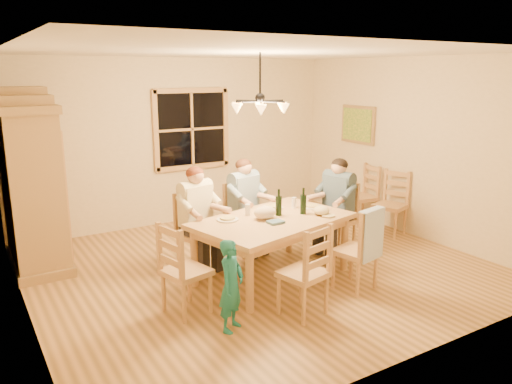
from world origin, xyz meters
TOP-DOWN VIEW (x-y plane):
  - floor at (0.00, 0.00)m, footprint 5.50×5.50m
  - ceiling at (0.00, 0.00)m, footprint 5.50×5.00m
  - wall_back at (0.00, 2.50)m, footprint 5.50×0.02m
  - wall_left at (-2.75, 0.00)m, footprint 0.02×5.00m
  - wall_right at (2.75, 0.00)m, footprint 0.02×5.00m
  - window at (0.20, 2.47)m, footprint 1.30×0.06m
  - painting at (2.71, 1.20)m, footprint 0.06×0.78m
  - chandelier at (-0.00, 0.00)m, footprint 0.77×0.68m
  - armoire at (-2.42, 1.60)m, footprint 0.66×1.40m
  - dining_table at (-0.04, -0.36)m, footprint 2.08×1.53m
  - chair_far_left at (-0.70, 0.39)m, footprint 0.52×0.51m
  - chair_far_right at (0.11, 0.58)m, footprint 0.52×0.51m
  - chair_near_left at (-0.30, -1.32)m, footprint 0.52×0.51m
  - chair_near_right at (0.61, -1.11)m, footprint 0.52×0.51m
  - chair_end_left at (-1.31, -0.65)m, footprint 0.51×0.52m
  - chair_end_right at (1.22, -0.07)m, footprint 0.51×0.52m
  - adult_woman at (-0.70, 0.39)m, footprint 0.46×0.49m
  - adult_plaid_man at (0.11, 0.58)m, footprint 0.46×0.49m
  - adult_slate_man at (1.22, -0.07)m, footprint 0.49×0.46m
  - towel at (0.65, -1.30)m, footprint 0.39×0.18m
  - wine_bottle_a at (0.09, -0.29)m, footprint 0.08×0.08m
  - wine_bottle_b at (0.39, -0.39)m, footprint 0.08×0.08m
  - plate_woman at (-0.54, -0.15)m, footprint 0.26×0.26m
  - plate_plaid at (0.22, 0.02)m, footprint 0.26×0.26m
  - plate_slate at (0.66, -0.22)m, footprint 0.26×0.26m
  - wine_glass_a at (-0.23, -0.09)m, footprint 0.06×0.06m
  - wine_glass_b at (0.46, -0.10)m, footprint 0.06×0.06m
  - cap at (0.55, -0.54)m, footprint 0.20×0.20m
  - napkin at (-0.12, -0.55)m, footprint 0.21×0.18m
  - cloth_bundle at (-0.13, -0.33)m, footprint 0.28×0.22m
  - child at (-1.08, -1.22)m, footprint 0.40×0.38m
  - chair_spare_front at (2.45, 0.11)m, footprint 0.54×0.55m
  - chair_spare_back at (2.45, 0.75)m, footprint 0.48×0.49m

SIDE VIEW (x-z plane):
  - floor at x=0.00m, z-range 0.00..0.00m
  - chair_far_left at x=-0.70m, z-range -0.19..0.80m
  - chair_far_right at x=0.11m, z-range -0.19..0.80m
  - chair_near_left at x=-0.30m, z-range -0.19..0.80m
  - chair_near_right at x=0.61m, z-range -0.19..0.80m
  - chair_end_left at x=-1.31m, z-range -0.19..0.80m
  - chair_end_right at x=1.22m, z-range -0.19..0.80m
  - chair_spare_front at x=2.45m, z-range -0.19..0.80m
  - chair_spare_back at x=2.45m, z-range -0.19..0.80m
  - child at x=-1.08m, z-range 0.00..0.93m
  - dining_table at x=-0.04m, z-range 0.28..1.04m
  - towel at x=0.65m, z-range 0.41..0.99m
  - plate_woman at x=-0.54m, z-range 0.76..0.78m
  - plate_plaid at x=0.22m, z-range 0.76..0.78m
  - plate_slate at x=0.66m, z-range 0.76..0.78m
  - napkin at x=-0.12m, z-range 0.76..0.79m
  - cap at x=0.55m, z-range 0.76..0.87m
  - wine_glass_a at x=-0.23m, z-range 0.76..0.90m
  - wine_glass_b at x=0.46m, z-range 0.76..0.90m
  - cloth_bundle at x=-0.13m, z-range 0.76..0.91m
  - adult_woman at x=-0.70m, z-range 0.40..1.28m
  - adult_plaid_man at x=0.11m, z-range 0.40..1.28m
  - adult_slate_man at x=1.22m, z-range 0.40..1.28m
  - wine_bottle_a at x=0.09m, z-range 0.76..1.09m
  - wine_bottle_b at x=0.39m, z-range 0.76..1.09m
  - armoire at x=-2.42m, z-range -0.09..2.21m
  - wall_back at x=0.00m, z-range 0.00..2.70m
  - wall_left at x=-2.75m, z-range 0.00..2.70m
  - wall_right at x=2.75m, z-range 0.00..2.70m
  - window at x=0.20m, z-range 0.90..2.20m
  - painting at x=2.71m, z-range 1.28..1.92m
  - chandelier at x=0.00m, z-range 1.72..2.43m
  - ceiling at x=0.00m, z-range 2.69..2.71m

